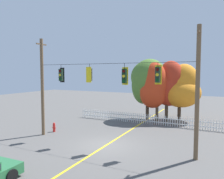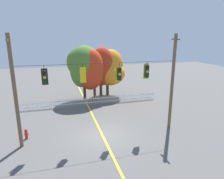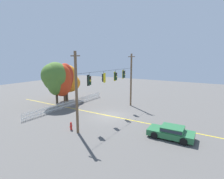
{
  "view_description": "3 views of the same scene",
  "coord_description": "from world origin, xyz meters",
  "px_view_note": "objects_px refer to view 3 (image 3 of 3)",
  "views": [
    {
      "loc": [
        7.28,
        -13.84,
        5.2
      ],
      "look_at": [
        0.21,
        0.43,
        4.01
      ],
      "focal_mm": 35.38,
      "sensor_mm": 36.0,
      "label": 1
    },
    {
      "loc": [
        -3.23,
        -14.34,
        7.77
      ],
      "look_at": [
        1.03,
        0.81,
        3.58
      ],
      "focal_mm": 32.01,
      "sensor_mm": 36.0,
      "label": 2
    },
    {
      "loc": [
        -18.44,
        -11.62,
        7.35
      ],
      "look_at": [
        0.72,
        0.16,
        3.35
      ],
      "focal_mm": 28.33,
      "sensor_mm": 36.0,
      "label": 3
    }
  ],
  "objects_px": {
    "traffic_signal_southbound_primary": "(116,76)",
    "parked_car": "(171,132)",
    "fire_hydrant": "(71,126)",
    "autumn_maple_far_west": "(68,80)",
    "traffic_signal_northbound_primary": "(89,80)",
    "traffic_signal_westbound_side": "(104,78)",
    "autumn_oak_far_east": "(65,79)",
    "autumn_maple_mid": "(62,82)",
    "traffic_signal_northbound_secondary": "(124,74)",
    "autumn_maple_near_fence": "(55,77)"
  },
  "relations": [
    {
      "from": "autumn_maple_far_west",
      "to": "parked_car",
      "type": "relative_size",
      "value": 1.49
    },
    {
      "from": "fire_hydrant",
      "to": "traffic_signal_northbound_secondary",
      "type": "bearing_deg",
      "value": -6.59
    },
    {
      "from": "traffic_signal_northbound_primary",
      "to": "autumn_maple_mid",
      "type": "xyz_separation_m",
      "value": [
        4.83,
        9.29,
        -1.3
      ]
    },
    {
      "from": "autumn_maple_near_fence",
      "to": "parked_car",
      "type": "relative_size",
      "value": 1.63
    },
    {
      "from": "traffic_signal_westbound_side",
      "to": "autumn_maple_mid",
      "type": "distance_m",
      "value": 9.65
    },
    {
      "from": "parked_car",
      "to": "traffic_signal_northbound_secondary",
      "type": "bearing_deg",
      "value": 53.65
    },
    {
      "from": "parked_car",
      "to": "fire_hydrant",
      "type": "xyz_separation_m",
      "value": [
        -3.47,
        9.33,
        -0.2
      ]
    },
    {
      "from": "autumn_oak_far_east",
      "to": "parked_car",
      "type": "relative_size",
      "value": 1.57
    },
    {
      "from": "traffic_signal_northbound_primary",
      "to": "autumn_oak_far_east",
      "type": "distance_m",
      "value": 12.17
    },
    {
      "from": "fire_hydrant",
      "to": "parked_car",
      "type": "bearing_deg",
      "value": -69.6
    },
    {
      "from": "autumn_maple_mid",
      "to": "fire_hydrant",
      "type": "height_order",
      "value": "autumn_maple_mid"
    },
    {
      "from": "traffic_signal_northbound_primary",
      "to": "parked_car",
      "type": "height_order",
      "value": "traffic_signal_northbound_primary"
    },
    {
      "from": "traffic_signal_northbound_primary",
      "to": "traffic_signal_westbound_side",
      "type": "xyz_separation_m",
      "value": [
        2.65,
        -0.02,
        0.03
      ]
    },
    {
      "from": "traffic_signal_southbound_primary",
      "to": "autumn_maple_near_fence",
      "type": "height_order",
      "value": "autumn_maple_near_fence"
    },
    {
      "from": "traffic_signal_southbound_primary",
      "to": "autumn_maple_near_fence",
      "type": "xyz_separation_m",
      "value": [
        -1.38,
        9.97,
        -0.52
      ]
    },
    {
      "from": "traffic_signal_northbound_primary",
      "to": "traffic_signal_westbound_side",
      "type": "distance_m",
      "value": 2.65
    },
    {
      "from": "traffic_signal_northbound_primary",
      "to": "parked_car",
      "type": "bearing_deg",
      "value": -78.52
    },
    {
      "from": "traffic_signal_westbound_side",
      "to": "autumn_oak_far_east",
      "type": "distance_m",
      "value": 11.04
    },
    {
      "from": "parked_car",
      "to": "autumn_maple_near_fence",
      "type": "bearing_deg",
      "value": 82.56
    },
    {
      "from": "autumn_maple_mid",
      "to": "autumn_oak_far_east",
      "type": "distance_m",
      "value": 1.84
    },
    {
      "from": "traffic_signal_westbound_side",
      "to": "fire_hydrant",
      "type": "xyz_separation_m",
      "value": [
        -4.45,
        1.12,
        -4.68
      ]
    },
    {
      "from": "traffic_signal_northbound_secondary",
      "to": "parked_car",
      "type": "bearing_deg",
      "value": -126.35
    },
    {
      "from": "traffic_signal_northbound_primary",
      "to": "autumn_oak_far_east",
      "type": "bearing_deg",
      "value": 58.36
    },
    {
      "from": "autumn_maple_mid",
      "to": "parked_car",
      "type": "bearing_deg",
      "value": -100.22
    },
    {
      "from": "traffic_signal_southbound_primary",
      "to": "autumn_maple_mid",
      "type": "relative_size",
      "value": 0.23
    },
    {
      "from": "autumn_maple_far_west",
      "to": "traffic_signal_westbound_side",
      "type": "bearing_deg",
      "value": -114.33
    },
    {
      "from": "traffic_signal_southbound_primary",
      "to": "parked_car",
      "type": "relative_size",
      "value": 0.36
    },
    {
      "from": "traffic_signal_northbound_primary",
      "to": "autumn_oak_far_east",
      "type": "xyz_separation_m",
      "value": [
        6.35,
        10.31,
        -1.14
      ]
    },
    {
      "from": "traffic_signal_westbound_side",
      "to": "traffic_signal_southbound_primary",
      "type": "height_order",
      "value": "same"
    },
    {
      "from": "traffic_signal_westbound_side",
      "to": "autumn_maple_near_fence",
      "type": "bearing_deg",
      "value": 82.01
    },
    {
      "from": "traffic_signal_southbound_primary",
      "to": "traffic_signal_northbound_secondary",
      "type": "bearing_deg",
      "value": 0.0
    },
    {
      "from": "autumn_maple_near_fence",
      "to": "fire_hydrant",
      "type": "height_order",
      "value": "autumn_maple_near_fence"
    },
    {
      "from": "autumn_maple_mid",
      "to": "traffic_signal_northbound_secondary",
      "type": "bearing_deg",
      "value": -72.66
    },
    {
      "from": "traffic_signal_westbound_side",
      "to": "parked_car",
      "type": "distance_m",
      "value": 9.41
    },
    {
      "from": "autumn_maple_far_west",
      "to": "parked_car",
      "type": "xyz_separation_m",
      "value": [
        -5.88,
        -19.05,
        -3.01
      ]
    },
    {
      "from": "autumn_maple_near_fence",
      "to": "autumn_oak_far_east",
      "type": "distance_m",
      "value": 2.4
    },
    {
      "from": "fire_hydrant",
      "to": "autumn_maple_far_west",
      "type": "bearing_deg",
      "value": 46.11
    },
    {
      "from": "traffic_signal_westbound_side",
      "to": "traffic_signal_southbound_primary",
      "type": "xyz_separation_m",
      "value": [
        2.79,
        0.02,
        -0.08
      ]
    },
    {
      "from": "autumn_oak_far_east",
      "to": "parked_car",
      "type": "distance_m",
      "value": 19.41
    },
    {
      "from": "autumn_maple_mid",
      "to": "autumn_oak_far_east",
      "type": "height_order",
      "value": "autumn_oak_far_east"
    },
    {
      "from": "traffic_signal_northbound_secondary",
      "to": "fire_hydrant",
      "type": "height_order",
      "value": "traffic_signal_northbound_secondary"
    },
    {
      "from": "traffic_signal_westbound_side",
      "to": "traffic_signal_southbound_primary",
      "type": "relative_size",
      "value": 0.92
    },
    {
      "from": "traffic_signal_westbound_side",
      "to": "autumn_maple_mid",
      "type": "relative_size",
      "value": 0.21
    },
    {
      "from": "traffic_signal_southbound_primary",
      "to": "parked_car",
      "type": "xyz_separation_m",
      "value": [
        -3.76,
        -8.23,
        -4.4
      ]
    },
    {
      "from": "traffic_signal_southbound_primary",
      "to": "fire_hydrant",
      "type": "bearing_deg",
      "value": 171.34
    },
    {
      "from": "traffic_signal_northbound_primary",
      "to": "fire_hydrant",
      "type": "bearing_deg",
      "value": 148.52
    },
    {
      "from": "traffic_signal_northbound_primary",
      "to": "traffic_signal_northbound_secondary",
      "type": "xyz_separation_m",
      "value": [
        7.73,
        0.0,
        0.04
      ]
    },
    {
      "from": "traffic_signal_westbound_side",
      "to": "autumn_maple_far_west",
      "type": "bearing_deg",
      "value": 65.67
    },
    {
      "from": "traffic_signal_southbound_primary",
      "to": "traffic_signal_northbound_primary",
      "type": "bearing_deg",
      "value": -180.0
    },
    {
      "from": "traffic_signal_northbound_primary",
      "to": "autumn_maple_mid",
      "type": "relative_size",
      "value": 0.22
    }
  ]
}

